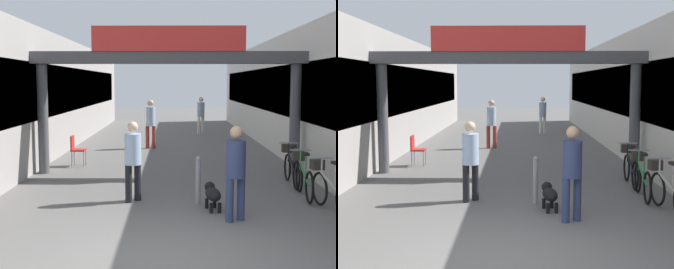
{
  "view_description": "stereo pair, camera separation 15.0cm",
  "coord_description": "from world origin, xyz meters",
  "views": [
    {
      "loc": [
        0.08,
        -6.03,
        2.42
      ],
      "look_at": [
        0.0,
        4.07,
        1.3
      ],
      "focal_mm": 50.0,
      "sensor_mm": 36.0,
      "label": 1
    },
    {
      "loc": [
        0.23,
        -6.03,
        2.42
      ],
      "look_at": [
        0.0,
        4.07,
        1.3
      ],
      "focal_mm": 50.0,
      "sensor_mm": 36.0,
      "label": 2
    }
  ],
  "objects": [
    {
      "name": "cafe_chair_red_nearer",
      "position": [
        -2.71,
        7.41,
        0.54
      ],
      "size": [
        0.4,
        0.4,
        0.89
      ],
      "color": "gray",
      "rests_on": "ground_plane"
    },
    {
      "name": "bollard_post_metal",
      "position": [
        0.61,
        3.2,
        0.49
      ],
      "size": [
        0.1,
        0.1,
        0.96
      ],
      "color": "gray",
      "rests_on": "ground_plane"
    },
    {
      "name": "pedestrian_elderly_walking",
      "position": [
        1.46,
        16.1,
        1.01
      ],
      "size": [
        0.47,
        0.47,
        1.76
      ],
      "color": "silver",
      "rests_on": "ground_plane"
    },
    {
      "name": "arcade_sign_gateway",
      "position": [
        0.0,
        6.31,
        2.72
      ],
      "size": [
        7.4,
        0.47,
        3.87
      ],
      "color": "#4C4C4F",
      "rests_on": "ground_plane"
    },
    {
      "name": "bicycle_black_farthest",
      "position": [
        2.93,
        5.01,
        0.44
      ],
      "size": [
        0.46,
        1.69,
        0.98
      ],
      "color": "black",
      "rests_on": "ground_plane"
    },
    {
      "name": "pedestrian_carrying_crate",
      "position": [
        -0.7,
        11.16,
        1.04
      ],
      "size": [
        0.39,
        0.38,
        1.79
      ],
      "color": "#99332D",
      "rests_on": "ground_plane"
    },
    {
      "name": "bicycle_silver_second",
      "position": [
        3.07,
        2.67,
        0.44
      ],
      "size": [
        0.46,
        1.68,
        0.98
      ],
      "color": "black",
      "rests_on": "ground_plane"
    },
    {
      "name": "pedestrian_companion",
      "position": [
        -0.71,
        3.35,
        0.94
      ],
      "size": [
        0.48,
        0.48,
        1.64
      ],
      "color": "black",
      "rests_on": "ground_plane"
    },
    {
      "name": "pedestrian_with_dog",
      "position": [
        1.2,
        1.98,
        0.96
      ],
      "size": [
        0.46,
        0.46,
        1.68
      ],
      "color": "navy",
      "rests_on": "ground_plane"
    },
    {
      "name": "storefront_right",
      "position": [
        5.09,
        11.0,
        1.98
      ],
      "size": [
        3.0,
        26.0,
        3.96
      ],
      "color": "beige",
      "rests_on": "ground_plane"
    },
    {
      "name": "dog_on_leash",
      "position": [
        0.86,
        2.71,
        0.31
      ],
      "size": [
        0.36,
        0.7,
        0.5
      ],
      "color": "black",
      "rests_on": "ground_plane"
    },
    {
      "name": "ground_plane",
      "position": [
        0.0,
        0.0,
        0.0
      ],
      "size": [
        80.0,
        80.0,
        0.0
      ],
      "primitive_type": "plane",
      "color": "#605E5B"
    },
    {
      "name": "storefront_left",
      "position": [
        -5.09,
        11.0,
        1.98
      ],
      "size": [
        3.0,
        26.0,
        3.96
      ],
      "color": "#9E9993",
      "rests_on": "ground_plane"
    },
    {
      "name": "bicycle_green_third",
      "position": [
        2.88,
        3.79,
        0.44
      ],
      "size": [
        0.46,
        1.69,
        0.98
      ],
      "color": "black",
      "rests_on": "ground_plane"
    }
  ]
}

